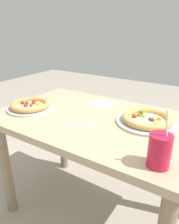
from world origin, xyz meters
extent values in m
plane|color=#9E9384|center=(0.00, 0.00, 0.00)|extent=(8.00, 8.00, 0.00)
cube|color=tan|center=(0.00, 0.00, 0.73)|extent=(1.21, 0.77, 0.04)
cylinder|color=#89765B|center=(-0.53, -0.30, 0.35)|extent=(0.07, 0.07, 0.71)
cylinder|color=#89765B|center=(-0.53, 0.30, 0.35)|extent=(0.07, 0.07, 0.71)
cylinder|color=#B7B7BC|center=(-0.44, -0.11, 0.76)|extent=(0.30, 0.30, 0.01)
cylinder|color=beige|center=(-0.44, -0.11, 0.77)|extent=(0.19, 0.19, 0.01)
torus|color=#C68C47|center=(-0.44, -0.11, 0.78)|extent=(0.25, 0.25, 0.03)
sphere|color=maroon|center=(-0.42, -0.12, 0.78)|extent=(0.02, 0.02, 0.02)
sphere|color=#2D6623|center=(-0.45, -0.07, 0.78)|extent=(0.02, 0.02, 0.02)
sphere|color=brown|center=(-0.48, -0.10, 0.78)|extent=(0.03, 0.03, 0.03)
sphere|color=brown|center=(-0.50, -0.12, 0.78)|extent=(0.03, 0.03, 0.03)
sphere|color=gold|center=(-0.45, -0.14, 0.78)|extent=(0.02, 0.02, 0.02)
sphere|color=gold|center=(-0.40, -0.08, 0.78)|extent=(0.03, 0.03, 0.03)
sphere|color=maroon|center=(-0.44, -0.08, 0.78)|extent=(0.03, 0.03, 0.03)
sphere|color=maroon|center=(-0.45, -0.14, 0.78)|extent=(0.03, 0.03, 0.03)
sphere|color=maroon|center=(-0.46, -0.05, 0.78)|extent=(0.03, 0.03, 0.03)
cylinder|color=#B7B7BC|center=(0.28, 0.09, 0.76)|extent=(0.34, 0.34, 0.01)
cylinder|color=beige|center=(0.28, 0.09, 0.77)|extent=(0.21, 0.21, 0.01)
torus|color=tan|center=(0.28, 0.09, 0.78)|extent=(0.28, 0.28, 0.03)
sphere|color=#2D6623|center=(0.23, 0.15, 0.78)|extent=(0.02, 0.02, 0.02)
sphere|color=#BF4C19|center=(0.23, 0.11, 0.78)|extent=(0.02, 0.02, 0.02)
sphere|color=gold|center=(0.34, 0.06, 0.78)|extent=(0.02, 0.02, 0.02)
sphere|color=#2D6623|center=(0.30, 0.09, 0.78)|extent=(0.02, 0.02, 0.02)
sphere|color=maroon|center=(0.32, 0.08, 0.78)|extent=(0.02, 0.02, 0.02)
sphere|color=maroon|center=(0.21, 0.08, 0.78)|extent=(0.03, 0.03, 0.03)
sphere|color=gold|center=(0.25, 0.11, 0.78)|extent=(0.02, 0.02, 0.02)
sphere|color=gold|center=(0.34, 0.12, 0.78)|extent=(0.03, 0.03, 0.03)
cylinder|color=red|center=(0.45, -0.27, 0.82)|extent=(0.09, 0.09, 0.14)
cylinder|color=white|center=(0.46, -0.27, 0.93)|extent=(0.02, 0.02, 0.12)
cube|color=white|center=(-0.09, 0.22, 0.75)|extent=(0.16, 0.15, 0.00)
cube|color=silver|center=(-0.07, -0.16, 0.75)|extent=(0.14, 0.10, 0.00)
cube|color=silver|center=(0.01, -0.11, 0.75)|extent=(0.05, 0.05, 0.00)
camera|label=1|loc=(0.60, -0.99, 1.25)|focal=33.98mm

